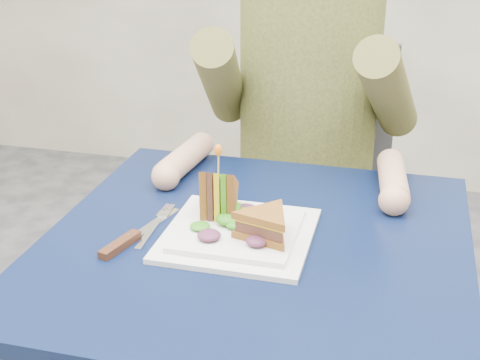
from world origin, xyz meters
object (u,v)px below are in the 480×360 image
(fork, at_px, (154,227))
(knife, at_px, (127,240))
(plate, at_px, (238,233))
(diner, at_px, (308,66))
(sandwich_flat, at_px, (266,225))
(sandwich_upright, at_px, (219,197))
(chair, at_px, (309,189))
(table, at_px, (255,278))

(fork, relative_size, knife, 0.82)
(fork, xyz_separation_m, knife, (-0.02, -0.07, 0.00))
(plate, bearing_deg, diner, 86.69)
(plate, bearing_deg, fork, -178.49)
(plate, height_order, sandwich_flat, sandwich_flat)
(diner, distance_m, fork, 0.61)
(sandwich_flat, relative_size, sandwich_upright, 1.01)
(sandwich_upright, relative_size, fork, 0.81)
(chair, height_order, fork, chair)
(fork, bearing_deg, sandwich_flat, -5.53)
(chair, height_order, plate, chair)
(chair, distance_m, knife, 0.78)
(sandwich_upright, bearing_deg, diner, 80.87)
(chair, distance_m, diner, 0.39)
(plate, xyz_separation_m, sandwich_upright, (-0.05, 0.04, 0.05))
(chair, xyz_separation_m, fork, (-0.19, -0.66, 0.19))
(table, xyz_separation_m, sandwich_flat, (0.02, -0.02, 0.12))
(sandwich_upright, xyz_separation_m, fork, (-0.11, -0.05, -0.05))
(sandwich_upright, distance_m, knife, 0.18)
(sandwich_flat, distance_m, knife, 0.25)
(knife, bearing_deg, sandwich_flat, 10.59)
(diner, xyz_separation_m, plate, (-0.03, -0.55, -0.18))
(sandwich_flat, bearing_deg, diner, 92.35)
(table, bearing_deg, knife, -162.10)
(plate, bearing_deg, chair, 87.25)
(fork, bearing_deg, diner, 70.80)
(chair, distance_m, sandwich_upright, 0.66)
(sandwich_flat, bearing_deg, knife, -169.41)
(chair, height_order, sandwich_flat, chair)
(sandwich_upright, bearing_deg, knife, -139.72)
(fork, bearing_deg, sandwich_upright, 23.91)
(table, distance_m, sandwich_flat, 0.13)
(diner, height_order, fork, diner)
(table, relative_size, sandwich_flat, 5.12)
(chair, bearing_deg, plate, -92.75)
(plate, xyz_separation_m, knife, (-0.18, -0.07, -0.00))
(knife, bearing_deg, table, 17.90)
(chair, relative_size, knife, 4.25)
(plate, xyz_separation_m, sandwich_flat, (0.06, -0.03, 0.04))
(diner, distance_m, knife, 0.68)
(table, xyz_separation_m, sandwich_upright, (-0.08, 0.05, 0.13))
(table, distance_m, plate, 0.09)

